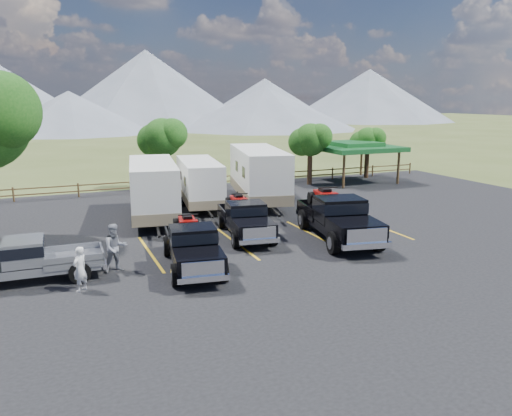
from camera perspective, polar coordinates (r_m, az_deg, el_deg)
name	(u,v)px	position (r m, az deg, el deg)	size (l,w,h in m)	color
ground	(317,264)	(20.61, 6.97, -6.41)	(320.00, 320.00, 0.00)	#415022
asphalt_lot	(285,244)	(23.12, 3.28, -4.18)	(44.00, 34.00, 0.04)	black
stall_lines	(275,238)	(23.98, 2.23, -3.50)	(12.12, 5.50, 0.01)	gold
tree_ne_a	(310,140)	(38.87, 6.19, 7.73)	(3.11, 2.92, 4.76)	#312213
tree_ne_b	(367,141)	(42.93, 12.62, 7.47)	(2.77, 2.59, 4.27)	#312213
tree_north	(162,138)	(36.83, -10.69, 7.88)	(3.46, 3.24, 5.25)	#312213
rail_fence	(218,180)	(37.77, -4.34, 3.24)	(36.12, 0.12, 1.00)	brown
pavilion	(354,147)	(41.01, 11.14, 6.84)	(6.20, 6.20, 3.22)	brown
mountain_range	(51,92)	(122.88, -22.34, 12.12)	(209.00, 71.00, 20.00)	slate
rig_left	(192,245)	(19.95, -7.29, -4.18)	(2.64, 5.90, 1.90)	black
rig_center	(245,217)	(24.26, -1.28, -1.08)	(2.67, 5.91, 1.90)	black
rig_right	(337,216)	(24.07, 9.27, -0.91)	(3.44, 7.12, 2.28)	black
trailer_left	(153,190)	(27.91, -11.68, 2.06)	(3.53, 9.28, 3.21)	white
trailer_center	(200,183)	(30.88, -6.47, 2.88)	(3.10, 8.29, 2.87)	white
trailer_right	(259,175)	(31.68, 0.31, 3.79)	(4.27, 10.02, 3.47)	white
pickup_silver	(29,260)	(20.04, -24.54, -5.38)	(5.43, 2.01, 1.62)	gray
person_a	(80,269)	(18.42, -19.48, -6.59)	(0.59, 0.38, 1.61)	silver
person_b	(115,248)	(20.01, -15.77, -4.41)	(0.92, 0.72, 1.90)	gray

